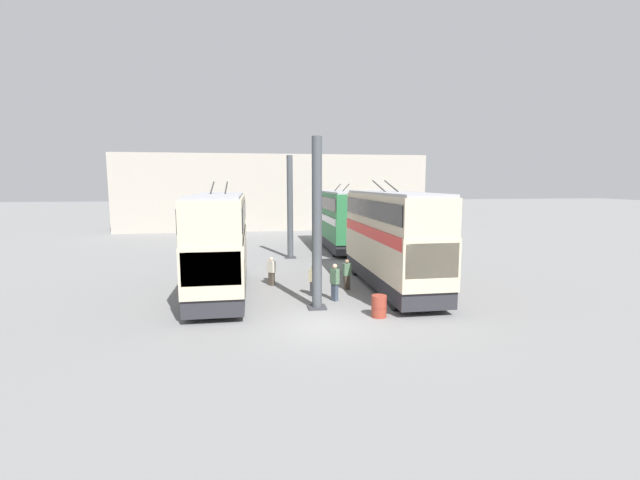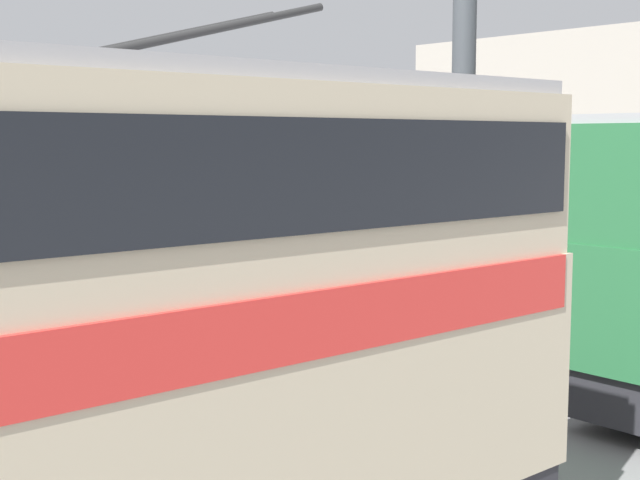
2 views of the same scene
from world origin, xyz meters
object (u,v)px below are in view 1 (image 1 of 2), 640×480
object	(u,v)px
bus_left_near	(392,234)
oil_drum	(379,306)
bus_left_far	(338,216)
bus_right_mid	(219,239)
person_aisle_foreground	(335,281)
person_by_right_row	(271,271)
person_by_left_row	(347,274)
person_aisle_midway	(314,280)

from	to	relation	value
bus_left_near	oil_drum	xyz separation A→B (m)	(-4.60, 2.04, -2.45)
bus_left_far	bus_right_mid	world-z (taller)	bus_right_mid
person_aisle_foreground	person_by_right_row	size ratio (longest dim) A/B	1.14
person_by_right_row	oil_drum	distance (m)	7.54
bus_right_mid	person_by_left_row	xyz separation A→B (m)	(0.18, -6.48, -2.02)
person_by_right_row	person_aisle_midway	world-z (taller)	person_by_right_row
person_by_left_row	oil_drum	xyz separation A→B (m)	(-4.79, -0.30, -0.38)
bus_left_far	bus_right_mid	xyz separation A→B (m)	(-14.00, 8.82, 0.08)
bus_left_near	oil_drum	bearing A→B (deg)	156.07
person_by_right_row	person_aisle_midway	size ratio (longest dim) A/B	1.01
bus_left_near	person_by_left_row	bearing A→B (deg)	85.33
bus_right_mid	person_by_right_row	xyz separation A→B (m)	(1.66, -2.61, -2.03)
bus_left_near	person_by_left_row	world-z (taller)	bus_left_near
bus_left_far	person_by_left_row	xyz separation A→B (m)	(-13.83, 2.34, -1.94)
person_by_right_row	bus_left_near	bearing A→B (deg)	-57.42
person_by_left_row	bus_right_mid	bearing A→B (deg)	-104.95
person_aisle_foreground	oil_drum	size ratio (longest dim) A/B	1.94
person_aisle_foreground	person_aisle_midway	xyz separation A→B (m)	(1.00, 0.87, -0.14)
person_aisle_midway	person_by_left_row	bearing A→B (deg)	156.98
bus_left_far	bus_right_mid	distance (m)	16.55
bus_left_near	person_aisle_midway	bearing A→B (deg)	101.55
bus_left_near	oil_drum	world-z (taller)	bus_left_near
person_aisle_foreground	person_by_right_row	xyz separation A→B (m)	(3.54, 2.82, -0.13)
bus_left_far	oil_drum	xyz separation A→B (m)	(-18.62, 2.04, -2.31)
bus_right_mid	person_aisle_midway	world-z (taller)	bus_right_mid
person_by_right_row	person_by_left_row	xyz separation A→B (m)	(-1.48, -3.87, 0.01)
bus_left_near	person_aisle_foreground	distance (m)	4.34
person_by_left_row	bus_left_far	bearing A→B (deg)	153.91
bus_right_mid	bus_left_near	bearing A→B (deg)	-90.10
person_by_left_row	oil_drum	size ratio (longest dim) A/B	1.73
person_aisle_midway	bus_right_mid	bearing A→B (deg)	-62.92
bus_right_mid	oil_drum	xyz separation A→B (m)	(-4.62, -6.77, -2.39)
bus_right_mid	person_by_right_row	world-z (taller)	bus_right_mid
bus_right_mid	person_aisle_foreground	world-z (taller)	bus_right_mid
person_aisle_foreground	oil_drum	distance (m)	3.09
person_by_left_row	person_aisle_foreground	bearing A→B (deg)	-43.63
person_by_right_row	person_by_left_row	size ratio (longest dim) A/B	0.99
bus_right_mid	oil_drum	size ratio (longest dim) A/B	10.09
bus_left_far	person_aisle_foreground	world-z (taller)	bus_left_far
person_by_right_row	person_aisle_midway	distance (m)	3.20
bus_left_far	person_aisle_midway	bearing A→B (deg)	164.03
bus_left_near	person_by_left_row	size ratio (longest dim) A/B	6.50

